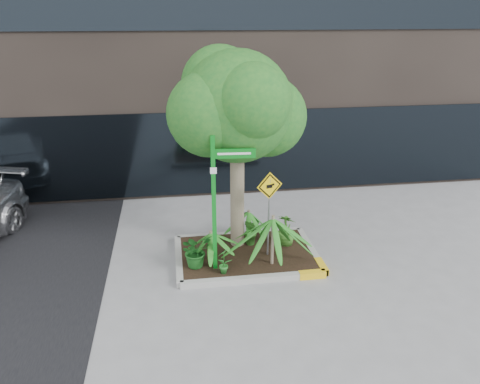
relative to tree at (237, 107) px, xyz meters
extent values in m
plane|color=gray|center=(-0.05, -0.79, -3.53)|extent=(80.00, 80.00, 0.00)
cube|color=#9E9E99|center=(0.15, 0.61, -3.46)|extent=(3.20, 0.15, 0.15)
cube|color=#9E9E99|center=(0.15, -1.59, -3.46)|extent=(3.20, 0.15, 0.15)
cube|color=#9E9E99|center=(-1.45, -0.49, -3.46)|extent=(0.15, 2.20, 0.15)
cube|color=#9E9E99|center=(1.75, -0.49, -3.46)|extent=(0.15, 2.20, 0.15)
cube|color=yellow|center=(1.45, -1.59, -3.46)|extent=(0.60, 0.17, 0.15)
cube|color=black|center=(0.15, -0.49, -3.41)|extent=(3.05, 2.05, 0.06)
cylinder|color=gray|center=(0.00, -0.02, -1.97)|extent=(0.33, 0.33, 3.12)
cylinder|color=gray|center=(0.11, -0.02, -0.83)|extent=(0.59, 0.17, 1.01)
sphere|color=#19581E|center=(0.00, -0.02, 0.00)|extent=(2.50, 2.50, 2.50)
sphere|color=#19581E|center=(0.73, 0.29, -0.31)|extent=(1.87, 1.87, 1.87)
sphere|color=#19581E|center=(-0.62, -0.23, -0.10)|extent=(1.87, 1.87, 1.87)
sphere|color=#19581E|center=(0.21, -0.64, 0.21)|extent=(1.67, 1.67, 1.67)
sphere|color=#19581E|center=(-0.31, 0.50, 0.42)|extent=(1.77, 1.77, 1.77)
cylinder|color=gray|center=(0.64, -1.09, -2.79)|extent=(0.07, 0.07, 1.19)
cylinder|color=gray|center=(-0.70, -0.69, -3.03)|extent=(0.07, 0.07, 0.72)
cylinder|color=gray|center=(0.35, 0.39, -3.03)|extent=(0.07, 0.07, 0.70)
imported|color=#165019|center=(-1.07, -0.94, -3.00)|extent=(0.93, 0.93, 0.77)
imported|color=#346E21|center=(1.19, -0.22, -2.99)|extent=(0.62, 0.62, 0.78)
imported|color=#216B22|center=(-0.49, -1.34, -3.07)|extent=(0.48, 0.48, 0.64)
imported|color=#225719|center=(0.32, -0.13, -3.04)|extent=(0.47, 0.47, 0.69)
cube|color=#0B791A|center=(-0.65, -1.09, -1.94)|extent=(0.10, 0.10, 3.20)
cube|color=#0B791A|center=(-0.22, -1.12, -0.74)|extent=(0.89, 0.09, 0.21)
cube|color=#0B791A|center=(-0.62, -0.66, -0.51)|extent=(0.09, 0.89, 0.21)
cube|color=white|center=(-0.22, -1.14, -0.74)|extent=(0.68, 0.05, 0.05)
cube|color=white|center=(-0.64, -0.66, -0.51)|extent=(0.05, 0.68, 0.05)
cube|color=white|center=(-0.65, -1.14, -1.08)|extent=(0.14, 0.01, 0.14)
cylinder|color=slate|center=(0.63, -0.68, -2.44)|extent=(0.06, 0.08, 1.89)
cube|color=yellow|center=(0.63, -0.70, -1.64)|extent=(0.61, 0.20, 0.63)
cube|color=black|center=(0.63, -0.71, -1.64)|extent=(0.54, 0.16, 0.56)
cube|color=yellow|center=(0.63, -0.72, -1.64)|extent=(0.46, 0.14, 0.48)
cube|color=black|center=(0.62, -0.72, -1.65)|extent=(0.14, 0.05, 0.08)
camera|label=1|loc=(-1.47, -10.21, 1.98)|focal=35.00mm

